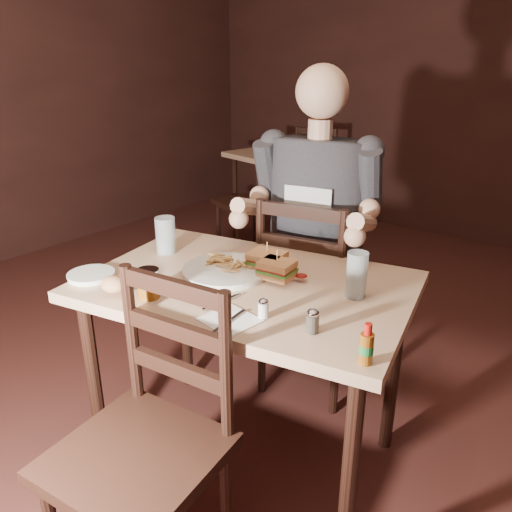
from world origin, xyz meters
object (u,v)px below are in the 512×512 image
Objects in this scene: diner at (314,189)px; hot_sauce at (367,344)px; chair_near at (136,456)px; dinner_plate at (226,272)px; bg_chair_near at (247,203)px; main_table at (247,304)px; syrup_dispenser at (148,283)px; side_plate at (91,276)px; glass_right at (357,275)px; bg_table at (288,163)px; chair_far at (313,294)px; glass_left at (166,235)px; bg_chair_far at (320,176)px.

diner is 0.98m from hot_sauce.
chair_near is 0.69m from dinner_plate.
bg_chair_near is at bearing 126.98° from dinner_plate.
syrup_dispenser reaches higher than main_table.
diner reaches higher than hot_sauce.
side_plate is at bearing 172.63° from syrup_dispenser.
diner is 0.57m from dinner_plate.
syrup_dispenser is (-0.73, -0.09, -0.01)m from hot_sauce.
main_table is at bearing 159.44° from hot_sauce.
bg_chair_near is 2.74m from hot_sauce.
glass_right reaches higher than bg_chair_near.
bg_table is 2.58m from dinner_plate.
chair_far is at bearing -51.96° from bg_table.
diner is at bearing 53.61° from glass_left.
hot_sauce reaches higher than side_plate.
chair_far reaches higher than bg_table.
diner reaches higher than glass_left.
chair_near reaches higher than dinner_plate.
bg_chair_near is at bearing 129.08° from main_table.
bg_chair_far reaches higher than syrup_dispenser.
bg_chair_far is at bearing 106.37° from side_plate.
main_table is at bearing -58.49° from bg_table.
chair_near is 1.02× the size of bg_chair_near.
chair_near is (0.15, -1.17, -0.01)m from chair_far.
bg_chair_far is 3.08m from dinner_plate.
glass_left is at bearing 177.07° from dinner_plate.
glass_left is 0.41m from syrup_dispenser.
bg_chair_far reaches higher than hot_sauce.
bg_chair_far reaches higher than main_table.
side_plate is at bearing -138.18° from dinner_plate.
main_table is 0.57m from side_plate.
bg_chair_near reaches higher than side_plate.
glass_left is (0.94, -2.77, 0.37)m from bg_chair_far.
diner is at bearing 135.94° from glass_right.
bg_table is 9.62× the size of syrup_dispenser.
syrup_dispenser is 0.29m from side_plate.
bg_table is at bearing -63.55° from chair_far.
hot_sauce is (0.56, -0.21, 0.15)m from main_table.
bg_table is 2.74m from glass_right.
chair_near is 0.71m from hot_sauce.
main_table is 0.63m from chair_near.
chair_near is 0.85m from glass_right.
diner is at bearing 89.96° from chair_near.
chair_near is at bearing 99.24° from bg_chair_far.
bg_table is at bearing 129.23° from glass_right.
dinner_plate is 0.34m from glass_left.
glass_left reaches higher than syrup_dispenser.
glass_left is 0.90× the size of side_plate.
bg_chair_near is 1.83m from diner.
diner reaches higher than chair_far.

